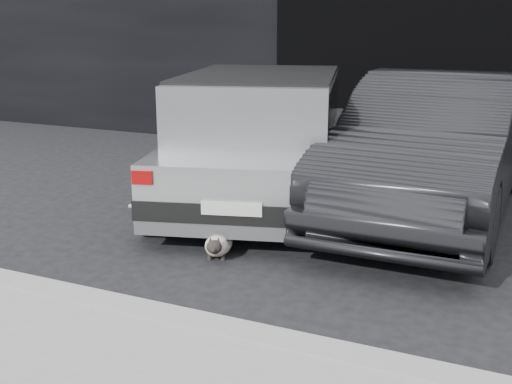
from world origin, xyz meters
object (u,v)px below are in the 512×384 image
at_px(silver_hatchback, 263,132).
at_px(cat_white, 171,205).
at_px(cat_siamese, 218,244).
at_px(second_car, 434,146).

xyz_separation_m(silver_hatchback, cat_white, (-0.57, -1.12, -0.65)).
bearing_deg(cat_siamese, cat_white, -55.73).
distance_m(silver_hatchback, cat_siamese, 2.01).
relative_size(silver_hatchback, cat_siamese, 6.51).
bearing_deg(cat_white, second_car, 112.41).
bearing_deg(cat_white, cat_siamese, 44.53).
bearing_deg(silver_hatchback, cat_siamese, -94.40).
height_order(second_car, cat_white, second_car).
height_order(cat_siamese, cat_white, cat_white).
distance_m(second_car, cat_white, 2.92).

